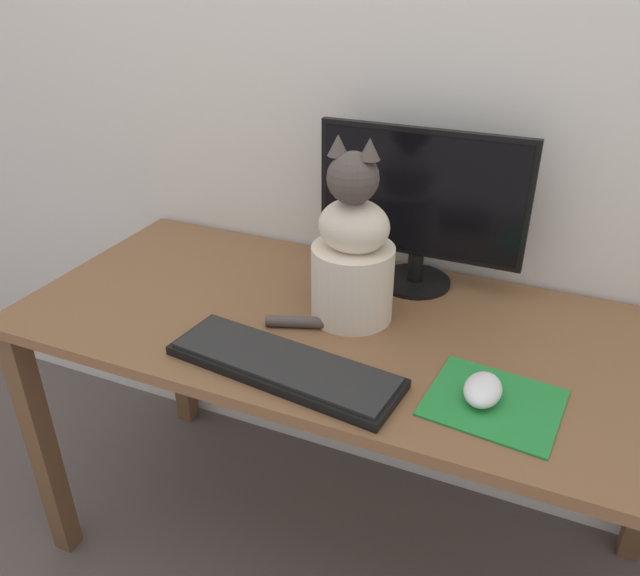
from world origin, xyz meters
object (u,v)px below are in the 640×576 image
at_px(monitor, 420,204).
at_px(computer_mouse_right, 483,390).
at_px(cat, 352,255).
at_px(keyboard, 284,365).

distance_m(monitor, computer_mouse_right, 0.47).
height_order(monitor, cat, cat).
xyz_separation_m(computer_mouse_right, cat, (-0.31, 0.18, 0.12)).
distance_m(keyboard, cat, 0.27).
bearing_deg(computer_mouse_right, keyboard, -170.65).
distance_m(keyboard, computer_mouse_right, 0.36).
xyz_separation_m(monitor, computer_mouse_right, (0.23, -0.38, -0.18)).
distance_m(computer_mouse_right, cat, 0.38).
distance_m(monitor, cat, 0.22).
distance_m(monitor, keyboard, 0.49).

